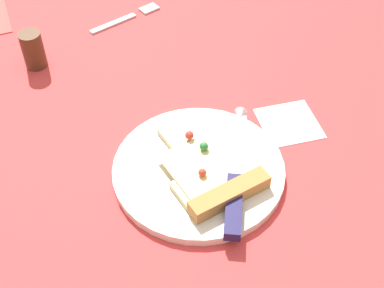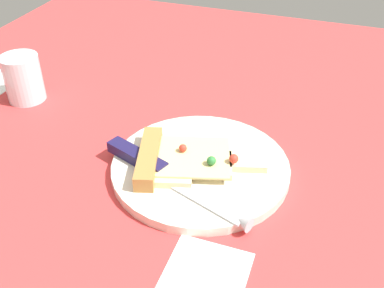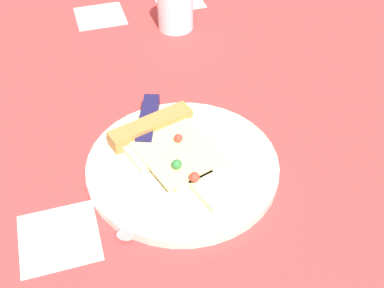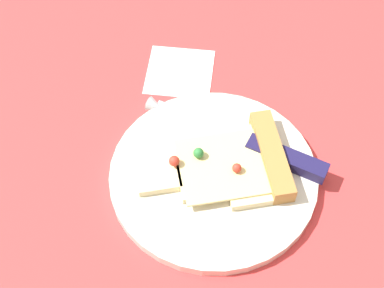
{
  "view_description": "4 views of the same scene",
  "coord_description": "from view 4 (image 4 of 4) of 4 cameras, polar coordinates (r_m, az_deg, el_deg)",
  "views": [
    {
      "loc": [
        16.01,
        52.94,
        58.76
      ],
      "look_at": [
        2.47,
        1.63,
        2.16
      ],
      "focal_mm": 49.19,
      "sensor_mm": 36.0,
      "label": 1
    },
    {
      "loc": [
        -44.5,
        -9.9,
        40.5
      ],
      "look_at": [
        3.76,
        7.2,
        3.46
      ],
      "focal_mm": 42.27,
      "sensor_mm": 36.0,
      "label": 2
    },
    {
      "loc": [
        -9.59,
        -38.03,
        46.95
      ],
      "look_at": [
        4.28,
        7.16,
        2.65
      ],
      "focal_mm": 46.57,
      "sensor_mm": 36.0,
      "label": 3
    },
    {
      "loc": [
        38.44,
        7.14,
        58.74
      ],
      "look_at": [
        0.37,
        2.68,
        3.83
      ],
      "focal_mm": 53.18,
      "sensor_mm": 36.0,
      "label": 4
    }
  ],
  "objects": [
    {
      "name": "plate",
      "position": [
        0.68,
        2.15,
        -3.19
      ],
      "size": [
        24.88,
        24.88,
        1.37
      ],
      "primitive_type": "cylinder",
      "color": "silver",
      "rests_on": "ground_plane"
    },
    {
      "name": "knife",
      "position": [
        0.7,
        5.98,
        0.1
      ],
      "size": [
        10.31,
        23.23,
        2.45
      ],
      "rotation": [
        0.0,
        0.0,
        2.79
      ],
      "color": "silver",
      "rests_on": "plate"
    },
    {
      "name": "ground_plane",
      "position": [
        0.72,
        -2.06,
        -1.97
      ],
      "size": [
        134.91,
        134.91,
        3.0
      ],
      "color": "#D13838",
      "rests_on": "ground"
    },
    {
      "name": "pizza_slice",
      "position": [
        0.67,
        4.32,
        -2.18
      ],
      "size": [
        13.71,
        18.91,
        2.58
      ],
      "rotation": [
        0.0,
        0.0,
        3.44
      ],
      "color": "beige",
      "rests_on": "plate"
    }
  ]
}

